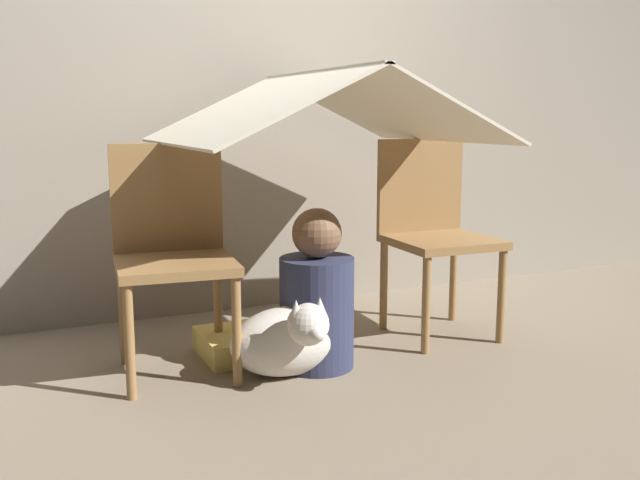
# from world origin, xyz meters

# --- Properties ---
(ground_plane) EXTENTS (8.80, 8.80, 0.00)m
(ground_plane) POSITION_xyz_m (0.00, 0.00, 0.00)
(ground_plane) COLOR gray
(wall_back) EXTENTS (7.00, 0.05, 2.50)m
(wall_back) POSITION_xyz_m (0.00, 0.92, 1.25)
(wall_back) COLOR gray
(wall_back) RESTS_ON ground_plane
(chair_left) EXTENTS (0.48, 0.48, 0.89)m
(chair_left) POSITION_xyz_m (-0.59, 0.14, 0.49)
(chair_left) COLOR olive
(chair_left) RESTS_ON ground_plane
(chair_right) EXTENTS (0.45, 0.45, 0.89)m
(chair_right) POSITION_xyz_m (0.61, 0.14, 0.49)
(chair_right) COLOR olive
(chair_right) RESTS_ON ground_plane
(sheet_canopy) EXTENTS (1.21, 1.11, 0.29)m
(sheet_canopy) POSITION_xyz_m (0.00, 0.06, 1.03)
(sheet_canopy) COLOR silver
(person_front) EXTENTS (0.30, 0.30, 0.64)m
(person_front) POSITION_xyz_m (-0.07, -0.07, 0.27)
(person_front) COLOR #2D3351
(person_front) RESTS_ON ground_plane
(dog) EXTENTS (0.48, 0.41, 0.35)m
(dog) POSITION_xyz_m (-0.21, -0.13, 0.15)
(dog) COLOR silver
(dog) RESTS_ON ground_plane
(floor_cushion) EXTENTS (0.43, 0.35, 0.10)m
(floor_cushion) POSITION_xyz_m (-0.26, 0.19, 0.05)
(floor_cushion) COLOR #E5CC66
(floor_cushion) RESTS_ON ground_plane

